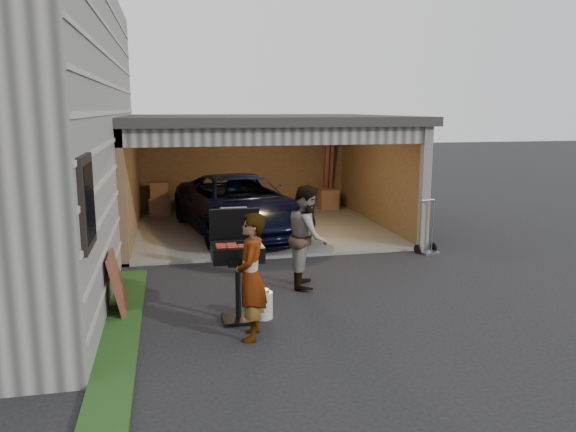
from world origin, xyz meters
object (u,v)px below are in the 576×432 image
object	(u,v)px
man	(308,236)
woman	(251,277)
bbq_grill	(237,256)
hand_truck	(427,243)
minivan	(239,207)
propane_tank	(264,305)
plywood_panel	(118,284)

from	to	relation	value
man	woman	bearing A→B (deg)	162.14
man	bbq_grill	distance (m)	1.97
hand_truck	minivan	bearing A→B (deg)	131.64
minivan	bbq_grill	bearing A→B (deg)	-107.52
propane_tank	plywood_panel	world-z (taller)	plywood_panel
plywood_panel	hand_truck	bearing A→B (deg)	20.97
minivan	woman	size ratio (longest dim) A/B	2.94
man	bbq_grill	world-z (taller)	man
bbq_grill	propane_tank	distance (m)	0.86
man	propane_tank	xyz separation A→B (m)	(-1.02, -1.39, -0.69)
minivan	bbq_grill	world-z (taller)	bbq_grill
woman	plywood_panel	size ratio (longest dim) A/B	1.84
hand_truck	propane_tank	bearing A→B (deg)	-157.21
woman	hand_truck	xyz separation A→B (m)	(4.38, 3.73, -0.64)
propane_tank	plywood_panel	distance (m)	2.24
woman	propane_tank	xyz separation A→B (m)	(0.28, 0.69, -0.66)
propane_tank	hand_truck	xyz separation A→B (m)	(4.10, 3.04, 0.03)
man	propane_tank	distance (m)	1.86
minivan	man	size ratio (longest dim) A/B	2.85
woman	plywood_panel	bearing A→B (deg)	-112.27
propane_tank	minivan	bearing A→B (deg)	86.35
minivan	propane_tank	xyz separation A→B (m)	(-0.36, -5.62, -0.51)
woman	man	distance (m)	2.45
plywood_panel	hand_truck	distance (m)	6.67
man	bbq_grill	xyz separation A→B (m)	(-1.40, -1.39, 0.08)
bbq_grill	hand_truck	world-z (taller)	bbq_grill
man	hand_truck	distance (m)	3.56
plywood_panel	hand_truck	size ratio (longest dim) A/B	0.80
woman	bbq_grill	xyz separation A→B (m)	(-0.10, 0.69, 0.11)
minivan	woman	xyz separation A→B (m)	(-0.64, -6.30, 0.16)
bbq_grill	plywood_panel	xyz separation A→B (m)	(-1.74, 0.65, -0.51)
minivan	woman	bearing A→B (deg)	-105.80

